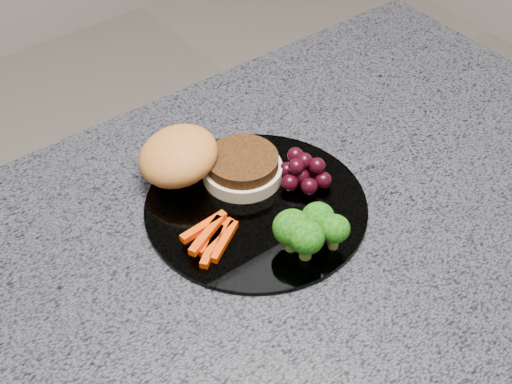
% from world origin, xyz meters
% --- Properties ---
extents(countertop, '(1.20, 0.60, 0.04)m').
position_xyz_m(countertop, '(0.00, 0.00, 0.88)').
color(countertop, '#46464F').
rests_on(countertop, island_cabinet).
extents(plate, '(0.26, 0.26, 0.01)m').
position_xyz_m(plate, '(0.11, 0.05, 0.90)').
color(plate, white).
rests_on(plate, countertop).
extents(burger, '(0.19, 0.17, 0.05)m').
position_xyz_m(burger, '(0.09, 0.12, 0.93)').
color(burger, beige).
rests_on(burger, plate).
extents(carrot_sticks, '(0.07, 0.06, 0.02)m').
position_xyz_m(carrot_sticks, '(0.04, 0.03, 0.91)').
color(carrot_sticks, '#E23A03').
rests_on(carrot_sticks, plate).
extents(broccoli, '(0.08, 0.06, 0.05)m').
position_xyz_m(broccoli, '(0.11, -0.04, 0.93)').
color(broccoli, olive).
rests_on(broccoli, plate).
extents(grape_bunch, '(0.06, 0.06, 0.04)m').
position_xyz_m(grape_bunch, '(0.18, 0.04, 0.92)').
color(grape_bunch, black).
rests_on(grape_bunch, plate).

